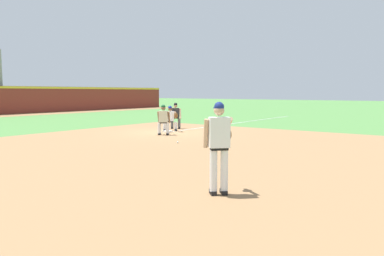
{
  "coord_description": "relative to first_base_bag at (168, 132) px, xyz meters",
  "views": [
    {
      "loc": [
        -14.49,
        -12.24,
        2.05
      ],
      "look_at": [
        -5.8,
        -5.83,
        1.01
      ],
      "focal_mm": 35.0,
      "sensor_mm": 36.0,
      "label": 1
    }
  ],
  "objects": [
    {
      "name": "ground_plane",
      "position": [
        0.0,
        0.0,
        -0.04
      ],
      "size": [
        160.0,
        160.0,
        0.0
      ],
      "primitive_type": "plane",
      "color": "#518942"
    },
    {
      "name": "infield_dirt_patch",
      "position": [
        -4.14,
        -4.16,
        -0.04
      ],
      "size": [
        18.0,
        18.0,
        0.01
      ],
      "primitive_type": "cube",
      "color": "#9E754C",
      "rests_on": "ground"
    },
    {
      "name": "foul_line_stripe",
      "position": [
        7.92,
        0.0,
        -0.04
      ],
      "size": [
        15.84,
        0.1,
        0.0
      ],
      "primitive_type": "cube",
      "color": "white",
      "rests_on": "ground"
    },
    {
      "name": "first_base_bag",
      "position": [
        0.0,
        0.0,
        0.0
      ],
      "size": [
        0.38,
        0.38,
        0.09
      ],
      "primitive_type": "cube",
      "color": "white",
      "rests_on": "ground"
    },
    {
      "name": "baseball",
      "position": [
        -2.84,
        -2.93,
        -0.01
      ],
      "size": [
        0.07,
        0.07,
        0.07
      ],
      "primitive_type": "sphere",
      "color": "white",
      "rests_on": "ground"
    },
    {
      "name": "pitcher",
      "position": [
        -8.24,
        -8.31,
        1.01
      ],
      "size": [
        0.85,
        0.55,
        1.86
      ],
      "color": "black",
      "rests_on": "ground"
    },
    {
      "name": "first_baseman",
      "position": [
        0.6,
        0.29,
        0.69
      ],
      "size": [
        0.74,
        1.08,
        1.34
      ],
      "color": "black",
      "rests_on": "ground"
    },
    {
      "name": "baserunner",
      "position": [
        -1.02,
        -0.61,
        0.75
      ],
      "size": [
        0.63,
        0.68,
        1.46
      ],
      "color": "black",
      "rests_on": "ground"
    },
    {
      "name": "umpire",
      "position": [
        1.72,
        0.86,
        0.75
      ],
      "size": [
        0.67,
        0.68,
        1.46
      ],
      "color": "black",
      "rests_on": "ground"
    }
  ]
}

